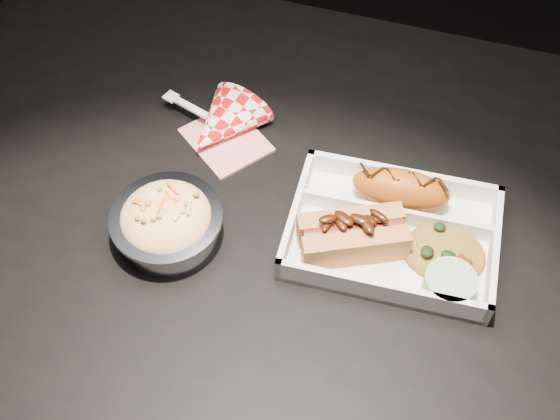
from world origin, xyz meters
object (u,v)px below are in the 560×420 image
Objects in this scene: napkin_fork at (221,126)px; fried_pastry at (401,189)px; dining_table at (307,249)px; foil_coleslaw_cup at (167,221)px; food_tray at (392,235)px; hotdog at (353,234)px.

fried_pastry is at bearing 7.54° from napkin_fork.
foil_coleslaw_cup is (-0.15, -0.09, 0.12)m from dining_table.
fried_pastry reaches higher than dining_table.
food_tray reaches higher than dining_table.
hotdog is (-0.04, -0.03, 0.02)m from food_tray.
fried_pastry is at bearing 21.65° from dining_table.
foil_coleslaw_cup is at bearing -149.61° from dining_table.
dining_table is 0.15m from food_tray.
fried_pastry is (0.11, 0.04, 0.12)m from dining_table.
napkin_fork is at bearing 149.49° from dining_table.
dining_table is 8.76× the size of foil_coleslaw_cup.
dining_table is 0.17m from fried_pastry.
foil_coleslaw_cup is at bearing -72.40° from napkin_fork.
fried_pastry is 0.90× the size of foil_coleslaw_cup.
napkin_fork is at bearing 169.43° from fried_pastry.
foil_coleslaw_cup is at bearing -166.80° from food_tray.
foil_coleslaw_cup reaches higher than food_tray.
foil_coleslaw_cup is (-0.26, -0.08, 0.02)m from food_tray.
food_tray is at bearing -86.82° from fried_pastry.
food_tray is at bearing 8.13° from hotdog.
hotdog is 0.26m from napkin_fork.
food_tray is 0.27m from foil_coleslaw_cup.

